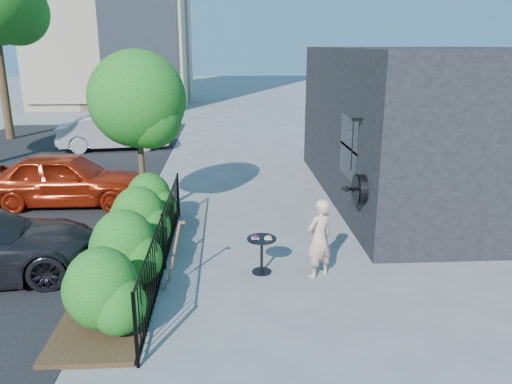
{
  "coord_description": "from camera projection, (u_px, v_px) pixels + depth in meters",
  "views": [
    {
      "loc": [
        -0.27,
        -8.71,
        4.09
      ],
      "look_at": [
        0.28,
        0.98,
        1.2
      ],
      "focal_mm": 35.0,
      "sensor_mm": 36.0,
      "label": 1
    }
  ],
  "objects": [
    {
      "name": "car_red",
      "position": [
        66.0,
        179.0,
        13.06
      ],
      "size": [
        4.1,
        1.68,
        1.39
      ],
      "primitive_type": "imported",
      "rotation": [
        0.0,
        0.0,
        1.56
      ],
      "color": "#A9250E",
      "rests_on": "ground"
    },
    {
      "name": "shop_building",
      "position": [
        440.0,
        124.0,
        13.56
      ],
      "size": [
        6.22,
        9.0,
        4.0
      ],
      "color": "black",
      "rests_on": "ground"
    },
    {
      "name": "patio_tree",
      "position": [
        140.0,
        105.0,
        11.25
      ],
      "size": [
        2.2,
        2.2,
        3.94
      ],
      "color": "#3F2B19",
      "rests_on": "ground"
    },
    {
      "name": "cafe_table",
      "position": [
        262.0,
        249.0,
        9.17
      ],
      "size": [
        0.54,
        0.54,
        0.73
      ],
      "rotation": [
        0.0,
        0.0,
        -0.02
      ],
      "color": "black",
      "rests_on": "ground"
    },
    {
      "name": "ground",
      "position": [
        244.0,
        267.0,
        9.52
      ],
      "size": [
        120.0,
        120.0,
        0.0
      ],
      "primitive_type": "plane",
      "color": "gray",
      "rests_on": "ground"
    },
    {
      "name": "shovel",
      "position": [
        173.0,
        259.0,
        8.54
      ],
      "size": [
        0.42,
        0.16,
        1.27
      ],
      "color": "brown",
      "rests_on": "ground"
    },
    {
      "name": "woman",
      "position": [
        319.0,
        238.0,
        8.94
      ],
      "size": [
        0.64,
        0.58,
        1.48
      ],
      "primitive_type": "imported",
      "rotation": [
        0.0,
        0.0,
        3.7
      ],
      "color": "#DBB18E",
      "rests_on": "ground"
    },
    {
      "name": "planting_bed",
      "position": [
        128.0,
        268.0,
        9.39
      ],
      "size": [
        1.3,
        6.0,
        0.08
      ],
      "primitive_type": "cube",
      "color": "#382616",
      "rests_on": "ground"
    },
    {
      "name": "shrubs",
      "position": [
        131.0,
        233.0,
        9.3
      ],
      "size": [
        1.1,
        5.6,
        1.24
      ],
      "color": "#155D16",
      "rests_on": "ground"
    },
    {
      "name": "fence",
      "position": [
        164.0,
        241.0,
        9.28
      ],
      "size": [
        0.05,
        6.05,
        1.1
      ],
      "color": "black",
      "rests_on": "ground"
    },
    {
      "name": "car_silver",
      "position": [
        114.0,
        132.0,
        19.97
      ],
      "size": [
        4.46,
        2.11,
        1.41
      ],
      "primitive_type": "imported",
      "rotation": [
        0.0,
        0.0,
        1.72
      ],
      "color": "#B6B7BC",
      "rests_on": "ground"
    }
  ]
}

